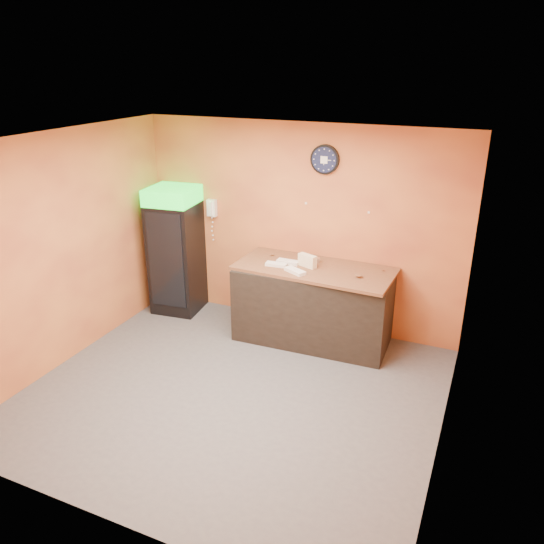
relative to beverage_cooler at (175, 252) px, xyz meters
The scene contains 15 objects.
floor 2.56m from the beverage_cooler, 42.20° to the right, with size 4.50×4.50×0.00m, color #47474C.
back_wall 1.88m from the beverage_cooler, 12.45° to the left, with size 4.50×0.02×2.80m, color orange.
left_wall 1.75m from the beverage_cooler, 106.50° to the right, with size 0.02×4.00×2.80m, color orange.
right_wall 4.36m from the beverage_cooler, 21.79° to the right, with size 0.02×4.00×2.80m, color orange.
ceiling 3.05m from the beverage_cooler, 42.20° to the right, with size 4.50×4.00×0.02m, color white.
beverage_cooler is the anchor object (origin of this frame).
prep_counter 2.21m from the beverage_cooler, ahead, with size 2.00×0.89×1.00m, color black.
wall_clock 2.59m from the beverage_cooler, ahead, with size 0.38×0.06×0.38m.
wall_phone 0.85m from the beverage_cooler, 36.61° to the left, with size 0.13×0.11×0.24m.
butcher_paper 2.17m from the beverage_cooler, ahead, with size 2.02×0.91×0.04m, color brown.
sub_roll_stack 2.09m from the beverage_cooler, ahead, with size 0.27×0.17×0.16m.
wrapped_sandwich_left 1.72m from the beverage_cooler, ahead, with size 0.28×0.11×0.04m, color silver.
wrapped_sandwich_mid 2.04m from the beverage_cooler, ahead, with size 0.29×0.12×0.04m, color silver.
wrapped_sandwich_right 1.81m from the beverage_cooler, ahead, with size 0.29×0.11×0.04m, color silver.
kitchen_tool 2.16m from the beverage_cooler, ahead, with size 0.06×0.06×0.06m, color silver.
Camera 1 is at (2.44, -4.46, 3.54)m, focal length 35.00 mm.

